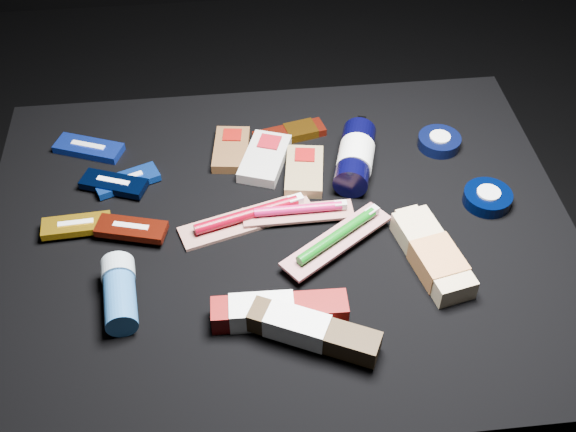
{
  "coord_description": "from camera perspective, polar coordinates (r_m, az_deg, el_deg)",
  "views": [
    {
      "loc": [
        -0.08,
        -0.82,
        1.27
      ],
      "look_at": [
        0.01,
        0.01,
        0.42
      ],
      "focal_mm": 45.0,
      "sensor_mm": 36.0,
      "label": 1
    }
  ],
  "objects": [
    {
      "name": "cream_tin_upper",
      "position": [
        1.37,
        11.86,
        5.78
      ],
      "size": [
        0.08,
        0.08,
        0.02
      ],
      "rotation": [
        0.0,
        0.0,
        -0.38
      ],
      "color": "black",
      "rests_on": "cloth_table"
    },
    {
      "name": "toothpaste_carton_green",
      "position": [
        1.04,
        1.58,
        -8.96
      ],
      "size": [
        0.19,
        0.12,
        0.04
      ],
      "rotation": [
        0.0,
        0.0,
        -0.46
      ],
      "color": "#31220F",
      "rests_on": "cloth_table"
    },
    {
      "name": "luna_bar_3",
      "position": [
        1.23,
        -16.38,
        -0.72
      ],
      "size": [
        0.11,
        0.05,
        0.01
      ],
      "rotation": [
        0.0,
        0.0,
        0.06
      ],
      "color": "gold",
      "rests_on": "cloth_table"
    },
    {
      "name": "luna_bar_1",
      "position": [
        1.3,
        -12.61,
        2.75
      ],
      "size": [
        0.12,
        0.08,
        0.01
      ],
      "rotation": [
        0.0,
        0.0,
        0.37
      ],
      "color": "#1241B4",
      "rests_on": "cloth_table"
    },
    {
      "name": "luna_bar_4",
      "position": [
        1.2,
        -12.27,
        -1.0
      ],
      "size": [
        0.12,
        0.07,
        0.02
      ],
      "rotation": [
        0.0,
        0.0,
        -0.27
      ],
      "color": "maroon",
      "rests_on": "cloth_table"
    },
    {
      "name": "ground",
      "position": [
        1.51,
        -0.54,
        -11.56
      ],
      "size": [
        3.0,
        3.0,
        0.0
      ],
      "primitive_type": "plane",
      "color": "black",
      "rests_on": "ground"
    },
    {
      "name": "clif_bar_2",
      "position": [
        1.29,
        1.3,
        3.72
      ],
      "size": [
        0.08,
        0.13,
        0.02
      ],
      "rotation": [
        0.0,
        0.0,
        -0.16
      ],
      "color": "olive",
      "rests_on": "cloth_table"
    },
    {
      "name": "toothbrush_pack_0",
      "position": [
        1.2,
        -3.12,
        -0.1
      ],
      "size": [
        0.23,
        0.12,
        0.03
      ],
      "rotation": [
        0.0,
        0.0,
        0.29
      ],
      "color": "#B5B0AA",
      "rests_on": "cloth_table"
    },
    {
      "name": "cream_tin_lower",
      "position": [
        1.28,
        15.48,
        1.41
      ],
      "size": [
        0.08,
        0.08,
        0.03
      ],
      "rotation": [
        0.0,
        0.0,
        -0.28
      ],
      "color": "black",
      "rests_on": "cloth_table"
    },
    {
      "name": "power_bar",
      "position": [
        1.37,
        0.41,
        6.6
      ],
      "size": [
        0.14,
        0.07,
        0.02
      ],
      "rotation": [
        0.0,
        0.0,
        0.23
      ],
      "color": "maroon",
      "rests_on": "cloth_table"
    },
    {
      "name": "luna_bar_0",
      "position": [
        1.39,
        -15.47,
        5.19
      ],
      "size": [
        0.13,
        0.09,
        0.02
      ],
      "rotation": [
        0.0,
        0.0,
        -0.38
      ],
      "color": "#1532B6",
      "rests_on": "cloth_table"
    },
    {
      "name": "luna_bar_2",
      "position": [
        1.29,
        -13.6,
        2.5
      ],
      "size": [
        0.12,
        0.08,
        0.02
      ],
      "rotation": [
        0.0,
        0.0,
        -0.37
      ],
      "color": "black",
      "rests_on": "cloth_table"
    },
    {
      "name": "toothbrush_pack_2",
      "position": [
        1.16,
        3.98,
        -1.71
      ],
      "size": [
        0.2,
        0.16,
        0.02
      ],
      "rotation": [
        0.0,
        0.0,
        0.62
      ],
      "color": "#BAB4AD",
      "rests_on": "cloth_table"
    },
    {
      "name": "clif_bar_0",
      "position": [
        1.34,
        -4.49,
        5.39
      ],
      "size": [
        0.08,
        0.12,
        0.02
      ],
      "rotation": [
        0.0,
        0.0,
        -0.13
      ],
      "color": "brown",
      "rests_on": "cloth_table"
    },
    {
      "name": "toothpaste_carton_red",
      "position": [
        1.06,
        -1.17,
        -7.56
      ],
      "size": [
        0.2,
        0.05,
        0.04
      ],
      "rotation": [
        0.0,
        0.0,
        -0.03
      ],
      "color": "#6E0909",
      "rests_on": "cloth_table"
    },
    {
      "name": "clif_bar_1",
      "position": [
        1.31,
        -1.79,
        4.73
      ],
      "size": [
        0.11,
        0.15,
        0.02
      ],
      "rotation": [
        0.0,
        0.0,
        -0.35
      ],
      "color": "#B4B3AC",
      "rests_on": "cloth_table"
    },
    {
      "name": "cloth_table",
      "position": [
        1.35,
        -0.59,
        -6.93
      ],
      "size": [
        0.98,
        0.78,
        0.4
      ],
      "primitive_type": "cube",
      "color": "black",
      "rests_on": "ground"
    },
    {
      "name": "lotion_bottle",
      "position": [
        1.29,
        5.34,
        4.7
      ],
      "size": [
        0.1,
        0.2,
        0.06
      ],
      "rotation": [
        0.0,
        0.0,
        -0.29
      ],
      "color": "black",
      "rests_on": "cloth_table"
    },
    {
      "name": "bodywash_bottle",
      "position": [
        1.15,
        11.4,
        -3.12
      ],
      "size": [
        0.1,
        0.19,
        0.04
      ],
      "rotation": [
        0.0,
        0.0,
        0.22
      ],
      "color": "beige",
      "rests_on": "cloth_table"
    },
    {
      "name": "deodorant_stick",
      "position": [
        1.11,
        -13.17,
        -5.89
      ],
      "size": [
        0.06,
        0.13,
        0.05
      ],
      "rotation": [
        0.0,
        0.0,
        0.11
      ],
      "color": "#235A99",
      "rests_on": "cloth_table"
    },
    {
      "name": "toothbrush_pack_1",
      "position": [
        1.21,
        0.93,
        0.38
      ],
      "size": [
        0.19,
        0.05,
        0.02
      ],
      "rotation": [
        0.0,
        0.0,
        0.01
      ],
      "color": "#A8A09D",
      "rests_on": "cloth_table"
    }
  ]
}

